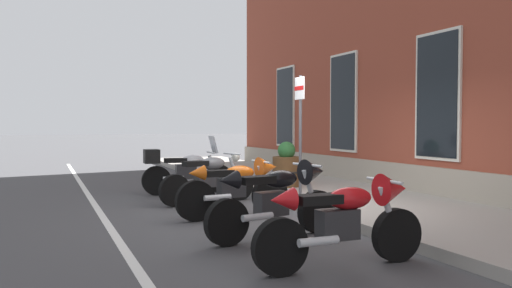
{
  "coord_description": "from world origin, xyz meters",
  "views": [
    {
      "loc": [
        7.88,
        -4.11,
        1.55
      ],
      "look_at": [
        -1.26,
        -0.29,
        1.16
      ],
      "focal_mm": 35.96,
      "sensor_mm": 36.0,
      "label": 1
    }
  ],
  "objects_px": {
    "barrel_planter": "(286,168)",
    "motorcycle_silver_touring": "(183,170)",
    "motorcycle_orange_sport": "(238,185)",
    "parking_sign": "(300,118)",
    "motorcycle_black_sport": "(280,196)",
    "motorcycle_grey_naked": "(209,179)",
    "motorcycle_red_sport": "(348,217)"
  },
  "relations": [
    {
      "from": "motorcycle_red_sport",
      "to": "barrel_planter",
      "type": "distance_m",
      "value": 6.0
    },
    {
      "from": "motorcycle_black_sport",
      "to": "barrel_planter",
      "type": "distance_m",
      "value": 4.59
    },
    {
      "from": "motorcycle_silver_touring",
      "to": "motorcycle_red_sport",
      "type": "relative_size",
      "value": 0.99
    },
    {
      "from": "motorcycle_orange_sport",
      "to": "motorcycle_red_sport",
      "type": "relative_size",
      "value": 0.98
    },
    {
      "from": "motorcycle_black_sport",
      "to": "parking_sign",
      "type": "relative_size",
      "value": 0.88
    },
    {
      "from": "motorcycle_grey_naked",
      "to": "motorcycle_orange_sport",
      "type": "relative_size",
      "value": 1.01
    },
    {
      "from": "motorcycle_silver_touring",
      "to": "motorcycle_grey_naked",
      "type": "distance_m",
      "value": 1.5
    },
    {
      "from": "parking_sign",
      "to": "motorcycle_grey_naked",
      "type": "bearing_deg",
      "value": -108.5
    },
    {
      "from": "motorcycle_black_sport",
      "to": "motorcycle_red_sport",
      "type": "relative_size",
      "value": 1.01
    },
    {
      "from": "motorcycle_red_sport",
      "to": "barrel_planter",
      "type": "relative_size",
      "value": 2.04
    },
    {
      "from": "motorcycle_silver_touring",
      "to": "motorcycle_grey_naked",
      "type": "relative_size",
      "value": 1.0
    },
    {
      "from": "motorcycle_silver_touring",
      "to": "motorcycle_black_sport",
      "type": "xyz_separation_m",
      "value": [
        4.8,
        0.08,
        0.04
      ]
    },
    {
      "from": "motorcycle_orange_sport",
      "to": "parking_sign",
      "type": "xyz_separation_m",
      "value": [
        -1.07,
        1.71,
        1.13
      ]
    },
    {
      "from": "motorcycle_silver_touring",
      "to": "motorcycle_black_sport",
      "type": "distance_m",
      "value": 4.8
    },
    {
      "from": "motorcycle_silver_touring",
      "to": "barrel_planter",
      "type": "xyz_separation_m",
      "value": [
        0.72,
        2.19,
        0.03
      ]
    },
    {
      "from": "motorcycle_red_sport",
      "to": "parking_sign",
      "type": "relative_size",
      "value": 0.87
    },
    {
      "from": "motorcycle_silver_touring",
      "to": "motorcycle_black_sport",
      "type": "relative_size",
      "value": 0.98
    },
    {
      "from": "motorcycle_grey_naked",
      "to": "motorcycle_silver_touring",
      "type": "bearing_deg",
      "value": -174.83
    },
    {
      "from": "motorcycle_black_sport",
      "to": "motorcycle_red_sport",
      "type": "distance_m",
      "value": 1.57
    },
    {
      "from": "barrel_planter",
      "to": "motorcycle_black_sport",
      "type": "bearing_deg",
      "value": -27.27
    },
    {
      "from": "parking_sign",
      "to": "motorcycle_black_sport",
      "type": "bearing_deg",
      "value": -32.43
    },
    {
      "from": "motorcycle_red_sport",
      "to": "parking_sign",
      "type": "height_order",
      "value": "parking_sign"
    },
    {
      "from": "motorcycle_grey_naked",
      "to": "motorcycle_orange_sport",
      "type": "distance_m",
      "value": 1.64
    },
    {
      "from": "motorcycle_silver_touring",
      "to": "barrel_planter",
      "type": "bearing_deg",
      "value": 71.73
    },
    {
      "from": "barrel_planter",
      "to": "motorcycle_grey_naked",
      "type": "bearing_deg",
      "value": -69.47
    },
    {
      "from": "barrel_planter",
      "to": "motorcycle_silver_touring",
      "type": "bearing_deg",
      "value": -108.27
    },
    {
      "from": "motorcycle_red_sport",
      "to": "motorcycle_silver_touring",
      "type": "bearing_deg",
      "value": -178.6
    },
    {
      "from": "motorcycle_grey_naked",
      "to": "motorcycle_red_sport",
      "type": "relative_size",
      "value": 0.99
    },
    {
      "from": "motorcycle_grey_naked",
      "to": "barrel_planter",
      "type": "xyz_separation_m",
      "value": [
        -0.77,
        2.05,
        0.09
      ]
    },
    {
      "from": "motorcycle_black_sport",
      "to": "parking_sign",
      "type": "xyz_separation_m",
      "value": [
        -2.74,
        1.74,
        1.1
      ]
    },
    {
      "from": "motorcycle_silver_touring",
      "to": "motorcycle_grey_naked",
      "type": "bearing_deg",
      "value": 5.17
    },
    {
      "from": "motorcycle_silver_touring",
      "to": "barrel_planter",
      "type": "distance_m",
      "value": 2.3
    }
  ]
}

